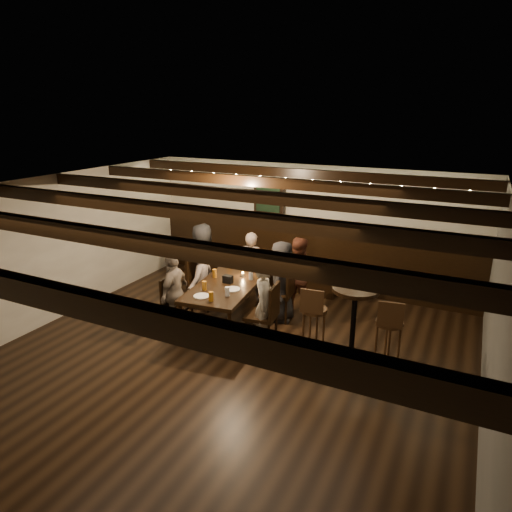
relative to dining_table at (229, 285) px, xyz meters
The scene contains 27 objects.
room 1.03m from the dining_table, 74.90° to the left, with size 7.00×7.00×7.00m.
dining_table is the anchor object (origin of this frame).
chair_left_near 0.94m from the dining_table, 154.89° to the left, with size 0.47×0.47×0.93m.
chair_left_far 0.94m from the dining_table, 141.03° to the right, with size 0.44×0.44×0.87m.
chair_right_near 0.93m from the dining_table, 38.90° to the left, with size 0.49×0.49×0.97m.
chair_right_far 0.93m from the dining_table, 25.09° to the right, with size 0.49×0.49×0.96m.
person_bench_left 1.27m from the dining_table, 141.91° to the left, with size 0.69×0.45×1.41m, color #252527.
person_bench_centre 1.05m from the dining_table, 96.91° to the left, with size 0.48×0.31×1.30m, color gray.
person_bench_right 1.27m from the dining_table, 51.91° to the left, with size 0.65×0.50×1.33m, color brown.
person_left_near 0.88m from the dining_table, 155.94° to the left, with size 0.78×0.45×1.20m, color gray.
person_left_far 0.88m from the dining_table, 142.13° to the right, with size 0.75×0.31×1.27m, color gray.
person_right_near 0.87m from the dining_table, 37.87° to the left, with size 0.67×0.43×1.37m, color black.
person_right_far 0.88m from the dining_table, 24.06° to the right, with size 0.47×0.31×1.29m, color #B4AB98.
pint_a 0.77m from the dining_table, 118.71° to the left, with size 0.07×0.07×0.14m, color #BF7219.
pint_b 0.71m from the dining_table, 75.87° to the left, with size 0.07×0.07×0.14m, color #BF7219.
pint_c 0.34m from the dining_table, 168.47° to the left, with size 0.07×0.07×0.14m, color #BF7219.
pint_d 0.38m from the dining_table, 40.60° to the left, with size 0.07×0.07×0.14m, color silver.
pint_e 0.52m from the dining_table, 109.15° to the right, with size 0.07×0.07×0.14m, color #BF7219.
pint_f 0.60m from the dining_table, 63.11° to the right, with size 0.07×0.07×0.14m, color silver.
pint_g 0.81m from the dining_table, 79.52° to the right, with size 0.07×0.07×0.14m, color #BF7219.
plate_near 0.72m from the dining_table, 95.19° to the right, with size 0.24×0.24×0.01m, color white.
plate_far 0.36m from the dining_table, 52.13° to the right, with size 0.24×0.24×0.01m, color white.
condiment_caddy 0.13m from the dining_table, 83.09° to the right, with size 0.15×0.10×0.12m, color black.
candle 0.33m from the dining_table, 75.11° to the left, with size 0.05×0.05×0.05m, color beige.
high_top_table 2.13m from the dining_table, ahead, with size 0.63×0.63×1.12m.
bar_stool_left 1.70m from the dining_table, 16.91° to the right, with size 0.36×0.38×1.13m.
bar_stool_right 2.66m from the dining_table, ahead, with size 0.36×0.38×1.13m.
Camera 1 is at (2.88, -4.65, 3.40)m, focal length 32.00 mm.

